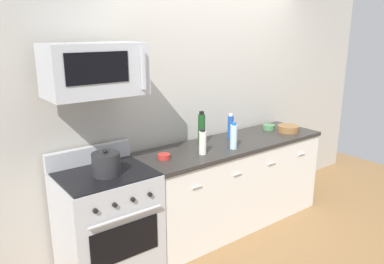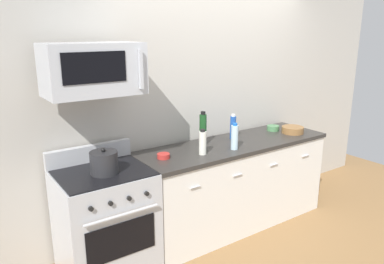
% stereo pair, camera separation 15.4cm
% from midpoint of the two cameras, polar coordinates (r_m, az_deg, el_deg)
% --- Properties ---
extents(ground_plane, '(6.26, 6.26, 0.00)m').
position_cam_midpoint_polar(ground_plane, '(4.24, 7.31, -13.57)').
color(ground_plane, olive).
extents(back_wall, '(5.22, 0.10, 2.70)m').
position_cam_midpoint_polar(back_wall, '(4.08, 4.10, 5.56)').
color(back_wall, '#B7B2A8').
rests_on(back_wall, ground_plane).
extents(counter_unit, '(2.13, 0.66, 0.92)m').
position_cam_midpoint_polar(counter_unit, '(4.04, 7.54, -7.85)').
color(counter_unit, silver).
rests_on(counter_unit, ground_plane).
extents(range_oven, '(0.76, 0.69, 1.07)m').
position_cam_midpoint_polar(range_oven, '(3.33, -11.75, -13.18)').
color(range_oven, '#B7BABF').
rests_on(range_oven, ground_plane).
extents(microwave, '(0.74, 0.44, 0.40)m').
position_cam_midpoint_polar(microwave, '(2.99, -13.44, 9.33)').
color(microwave, '#B7BABF').
extents(bottle_wine_green, '(0.07, 0.07, 0.34)m').
position_cam_midpoint_polar(bottle_wine_green, '(3.74, 2.87, 0.46)').
color(bottle_wine_green, '#19471E').
rests_on(bottle_wine_green, countertop_slab).
extents(bottle_soda_blue, '(0.06, 0.06, 0.27)m').
position_cam_midpoint_polar(bottle_soda_blue, '(3.97, 7.39, 0.73)').
color(bottle_soda_blue, '#1E4CA5').
rests_on(bottle_soda_blue, countertop_slab).
extents(bottle_vinegar_white, '(0.07, 0.07, 0.24)m').
position_cam_midpoint_polar(bottle_vinegar_white, '(3.46, 2.92, -1.62)').
color(bottle_vinegar_white, silver).
rests_on(bottle_vinegar_white, countertop_slab).
extents(bottle_water_clear, '(0.07, 0.07, 0.26)m').
position_cam_midpoint_polar(bottle_water_clear, '(3.63, 7.74, -0.76)').
color(bottle_water_clear, silver).
rests_on(bottle_water_clear, countertop_slab).
extents(bowl_green_glaze, '(0.14, 0.14, 0.06)m').
position_cam_midpoint_polar(bowl_green_glaze, '(4.41, 13.27, 0.61)').
color(bowl_green_glaze, '#477A4C').
rests_on(bowl_green_glaze, countertop_slab).
extents(bowl_wooden_salad, '(0.24, 0.24, 0.07)m').
position_cam_midpoint_polar(bowl_wooden_salad, '(4.36, 16.13, 0.36)').
color(bowl_wooden_salad, brown).
rests_on(bowl_wooden_salad, countertop_slab).
extents(bowl_red_small, '(0.12, 0.12, 0.04)m').
position_cam_midpoint_polar(bowl_red_small, '(3.38, -3.12, -3.64)').
color(bowl_red_small, '#B72D28').
rests_on(bowl_red_small, countertop_slab).
extents(stockpot, '(0.22, 0.22, 0.22)m').
position_cam_midpoint_polar(stockpot, '(3.06, -11.91, -4.60)').
color(stockpot, '#262628').
rests_on(stockpot, range_oven).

